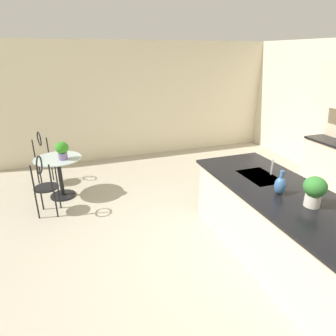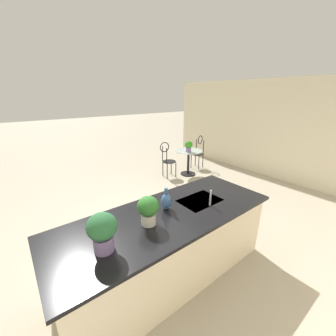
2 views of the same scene
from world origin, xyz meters
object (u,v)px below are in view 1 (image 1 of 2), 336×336
(vase_on_counter, at_px, (280,185))
(potted_plant_counter_near, at_px, (315,190))
(chair_by_island, at_px, (43,156))
(bistro_table, at_px, (60,174))
(chair_near_window, at_px, (44,183))
(potted_plant_on_table, at_px, (62,150))

(vase_on_counter, bearing_deg, potted_plant_counter_near, 21.26)
(vase_on_counter, bearing_deg, chair_by_island, -141.19)
(bistro_table, relative_size, vase_on_counter, 2.78)
(chair_near_window, distance_m, vase_on_counter, 3.40)
(chair_near_window, height_order, vase_on_counter, vase_on_counter)
(vase_on_counter, bearing_deg, potted_plant_on_table, -137.76)
(potted_plant_on_table, xyz_separation_m, vase_on_counter, (2.58, 2.34, 0.11))
(chair_by_island, distance_m, potted_plant_on_table, 0.96)
(chair_by_island, height_order, vase_on_counter, vase_on_counter)
(bistro_table, distance_m, chair_by_island, 0.77)
(potted_plant_counter_near, xyz_separation_m, vase_on_counter, (-0.35, -0.14, -0.08))
(chair_by_island, height_order, potted_plant_counter_near, potted_plant_counter_near)
(potted_plant_on_table, bearing_deg, potted_plant_counter_near, 40.23)
(chair_near_window, relative_size, vase_on_counter, 3.62)
(chair_near_window, distance_m, chair_by_island, 1.32)
(bistro_table, relative_size, potted_plant_on_table, 2.59)
(potted_plant_on_table, bearing_deg, chair_near_window, -31.45)
(chair_by_island, xyz_separation_m, potted_plant_counter_near, (3.74, 2.86, 0.54))
(chair_near_window, bearing_deg, bistro_table, 160.51)
(potted_plant_on_table, distance_m, potted_plant_counter_near, 3.84)
(chair_by_island, relative_size, potted_plant_counter_near, 3.11)
(potted_plant_counter_near, distance_m, vase_on_counter, 0.38)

